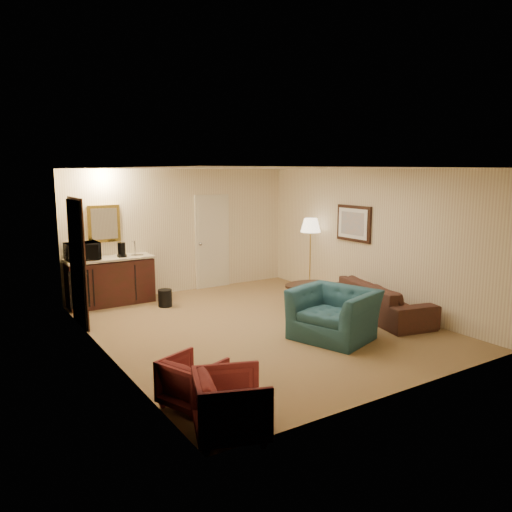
{
  "coord_description": "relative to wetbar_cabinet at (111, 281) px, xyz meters",
  "views": [
    {
      "loc": [
        -4.34,
        -6.73,
        2.56
      ],
      "look_at": [
        0.27,
        0.5,
        1.09
      ],
      "focal_mm": 35.0,
      "sensor_mm": 36.0,
      "label": 1
    }
  ],
  "objects": [
    {
      "name": "ground",
      "position": [
        1.65,
        -2.72,
        -0.46
      ],
      "size": [
        6.0,
        6.0,
        0.0
      ],
      "primitive_type": "plane",
      "color": "#896545",
      "rests_on": "ground"
    },
    {
      "name": "rose_chair_far",
      "position": [
        -0.47,
        -5.52,
        -0.1
      ],
      "size": [
        0.85,
        0.87,
        0.71
      ],
      "primitive_type": "imported",
      "rotation": [
        0.0,
        0.0,
        1.21
      ],
      "color": "maroon",
      "rests_on": "ground"
    },
    {
      "name": "microwave",
      "position": [
        -0.5,
        -0.0,
        0.66
      ],
      "size": [
        0.6,
        0.34,
        0.41
      ],
      "primitive_type": "imported",
      "rotation": [
        0.0,
        0.0,
        0.02
      ],
      "color": "black",
      "rests_on": "wetbar_cabinet"
    },
    {
      "name": "floor_lamp",
      "position": [
        3.85,
        -1.32,
        0.34
      ],
      "size": [
        0.42,
        0.42,
        1.59
      ],
      "primitive_type": "cube",
      "rotation": [
        0.0,
        0.0,
        0.0
      ],
      "color": "gold",
      "rests_on": "ground"
    },
    {
      "name": "rose_chair_near",
      "position": [
        -0.5,
        -4.72,
        -0.16
      ],
      "size": [
        0.73,
        0.75,
        0.61
      ],
      "primitive_type": "imported",
      "rotation": [
        0.0,
        0.0,
        1.93
      ],
      "color": "maroon",
      "rests_on": "ground"
    },
    {
      "name": "wetbar_cabinet",
      "position": [
        0.0,
        0.0,
        0.0
      ],
      "size": [
        1.64,
        0.58,
        0.92
      ],
      "primitive_type": "cube",
      "color": "#3A1312",
      "rests_on": "ground"
    },
    {
      "name": "sofa",
      "position": [
        3.8,
        -3.42,
        -0.05
      ],
      "size": [
        1.06,
        2.19,
        0.83
      ],
      "primitive_type": "imported",
      "rotation": [
        0.0,
        0.0,
        1.35
      ],
      "color": "black",
      "rests_on": "ground"
    },
    {
      "name": "waste_bin",
      "position": [
        0.82,
        -0.72,
        -0.3
      ],
      "size": [
        0.28,
        0.28,
        0.33
      ],
      "primitive_type": "cylinder",
      "rotation": [
        0.0,
        0.0,
        0.09
      ],
      "color": "black",
      "rests_on": "ground"
    },
    {
      "name": "coffee_maker",
      "position": [
        0.22,
        -0.07,
        0.6
      ],
      "size": [
        0.18,
        0.18,
        0.28
      ],
      "primitive_type": "cylinder",
      "rotation": [
        0.0,
        0.0,
        -0.21
      ],
      "color": "black",
      "rests_on": "wetbar_cabinet"
    },
    {
      "name": "teal_armchair",
      "position": [
        2.31,
        -3.84,
        0.06
      ],
      "size": [
        1.1,
        1.37,
        1.03
      ],
      "primitive_type": "imported",
      "rotation": [
        0.0,
        0.0,
        -1.25
      ],
      "color": "#214754",
      "rests_on": "ground"
    },
    {
      "name": "room_walls",
      "position": [
        1.55,
        -1.95,
        1.26
      ],
      "size": [
        5.02,
        6.01,
        2.61
      ],
      "color": "beige",
      "rests_on": "ground"
    },
    {
      "name": "coffee_table",
      "position": [
        2.92,
        -2.4,
        -0.2
      ],
      "size": [
        1.05,
        0.89,
        0.51
      ],
      "primitive_type": "cube",
      "rotation": [
        0.0,
        0.0,
        0.37
      ],
      "color": "black",
      "rests_on": "ground"
    }
  ]
}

